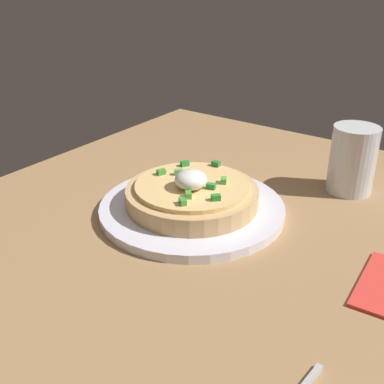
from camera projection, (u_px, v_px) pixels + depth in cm
name	position (u px, v px, depth cm)	size (l,w,h in cm)	color
dining_table	(191.00, 256.00, 62.06)	(100.89, 79.42, 2.55)	#9F784D
plate	(192.00, 208.00, 69.96)	(27.19, 27.19, 1.32)	white
pizza	(192.00, 194.00, 68.86)	(19.30, 19.30, 5.93)	tan
cup_near	(352.00, 161.00, 74.68)	(7.17, 7.17, 10.72)	silver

